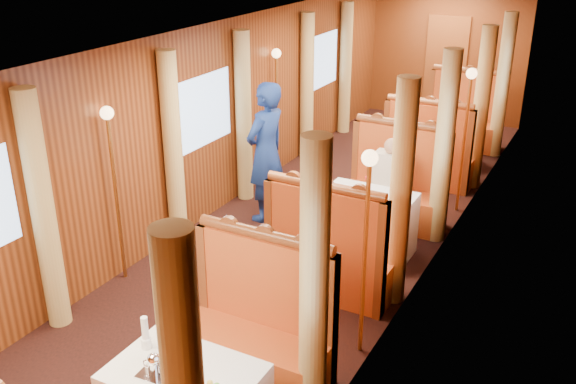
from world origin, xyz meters
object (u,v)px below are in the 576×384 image
Objects in this scene: teapot_left at (154,367)px; rose_vase_far at (451,108)px; passenger at (389,175)px; banquette_mid_fwd at (330,259)px; steward at (266,152)px; banquette_mid_aft at (395,191)px; tea_tray at (165,373)px; teapot_right at (169,371)px; rose_vase_mid at (368,182)px; table_mid at (366,225)px; table_far at (446,141)px; banquette_far_aft at (462,122)px; banquette_far_fwd at (428,157)px; teapot_back at (180,353)px; banquette_near_aft at (258,333)px.

rose_vase_far reaches higher than teapot_left.
passenger reaches higher than teapot_left.
steward is (-1.52, 1.34, 0.49)m from banquette_mid_fwd.
steward is (-1.52, -0.69, 0.49)m from banquette_mid_aft.
tea_tray is 0.08m from teapot_right.
rose_vase_mid is 0.20× the size of steward.
table_mid is at bearing -90.00° from banquette_mid_aft.
teapot_right is (-0.04, -2.59, 0.39)m from banquette_mid_fwd.
banquette_mid_fwd is at bearing 71.60° from teapot_left.
tea_tray is at bearing -91.59° from rose_vase_mid.
rose_vase_mid is (0.10, 3.56, 0.17)m from tea_tray.
table_far is at bearing 90.00° from banquette_mid_fwd.
table_mid is at bearing 88.55° from tea_tray.
banquette_far_aft is 4.57m from rose_vase_mid.
teapot_right reaches higher than table_mid.
banquette_far_fwd and banquette_far_aft have the same top height.
passenger is (-0.01, 0.77, -0.19)m from rose_vase_mid.
steward is (-1.44, 3.75, 0.10)m from teapot_back.
steward reaches higher than tea_tray.
banquette_mid_aft is at bearing -90.43° from rose_vase_far.
steward reaches higher than banquette_near_aft.
rose_vase_far is at bearing 89.69° from table_mid.
rose_vase_far reaches higher than tea_tray.
table_far is (0.00, 5.99, -0.05)m from banquette_near_aft.
teapot_left is 0.44× the size of rose_vase_mid.
banquette_near_aft is at bearing -90.00° from banquette_mid_aft.
banquette_near_aft is 8.00× the size of teapot_back.
teapot_left is at bearing -163.80° from teapot_right.
banquette_far_fwd is (0.00, 3.50, 0.00)m from banquette_mid_fwd.
banquette_near_aft is 3.72× the size of rose_vase_far.
teapot_back is 0.22× the size of passenger.
banquette_far_fwd is (0.00, 1.47, 0.00)m from banquette_mid_aft.
rose_vase_far is 2.77m from passenger.
rose_vase_far is 0.47× the size of passenger.
passenger is at bearing -90.00° from banquette_far_aft.
banquette_far_fwd is 2.57m from rose_vase_mid.
teapot_back is at bearing -90.61° from banquette_far_aft.
teapot_left is (-0.15, -2.61, 0.39)m from banquette_mid_fwd.
banquette_near_aft is at bearing 102.53° from teapot_back.
steward is (-1.52, -2.16, 0.49)m from banquette_far_fwd.
steward is (-1.52, 2.81, 0.49)m from banquette_near_aft.
rose_vase_mid is (0.09, 3.39, 0.11)m from teapot_back.
banquette_mid_aft is 1.00× the size of banquette_far_aft.
banquette_far_aft is 1.13m from rose_vase_far.
teapot_back is (-0.08, -2.41, 0.39)m from banquette_mid_fwd.
steward reaches higher than table_far.
passenger is at bearing 90.00° from banquette_mid_fwd.
banquette_far_fwd is 8.50× the size of teapot_left.
teapot_left is 0.94× the size of teapot_back.
teapot_left is 4.19m from steward.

